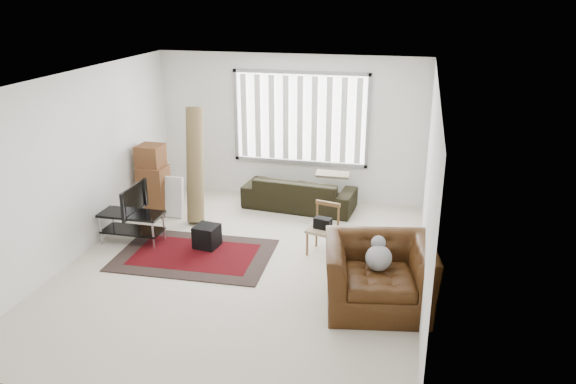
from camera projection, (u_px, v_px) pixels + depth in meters
name	position (u px, v px, depth m)	size (l,w,h in m)	color
room	(253.00, 140.00, 7.96)	(6.00, 6.02, 2.71)	beige
persian_rug	(195.00, 255.00, 8.44)	(2.33, 1.59, 0.02)	black
tv_stand	(132.00, 221.00, 8.78)	(0.98, 0.44, 0.49)	black
tv	(130.00, 199.00, 8.66)	(0.80, 0.10, 0.46)	black
subwoofer	(207.00, 236.00, 8.64)	(0.35, 0.35, 0.35)	black
moving_boxes	(153.00, 182.00, 9.84)	(0.51, 0.48, 1.25)	brown
white_flatpack	(168.00, 196.00, 9.80)	(0.56, 0.08, 0.72)	silver
rolled_rug	(195.00, 165.00, 9.51)	(0.29, 0.29, 1.93)	brown
sofa	(299.00, 188.00, 10.15)	(2.00, 0.86, 0.77)	black
side_chair	(323.00, 226.00, 8.40)	(0.49, 0.49, 0.77)	#8C795C
armchair	(378.00, 270.00, 6.95)	(1.50, 1.36, 0.98)	#3C200C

